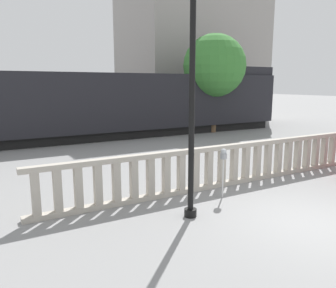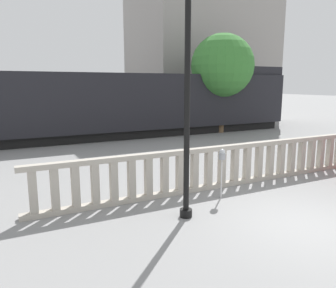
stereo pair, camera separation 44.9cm
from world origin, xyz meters
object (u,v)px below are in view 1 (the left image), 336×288
(parking_meter, at_px, (224,157))
(train_near, at_px, (85,105))
(lamppost, at_px, (192,67))
(tree_left, at_px, (214,66))
(train_far, at_px, (98,96))

(parking_meter, xyz_separation_m, train_near, (-0.75, 12.15, 0.85))
(lamppost, height_order, tree_left, lamppost)
(parking_meter, distance_m, tree_left, 13.90)
(train_near, height_order, train_far, train_near)
(lamppost, relative_size, train_near, 0.25)
(lamppost, height_order, train_near, lamppost)
(lamppost, bearing_deg, train_near, 86.15)
(parking_meter, bearing_deg, tree_left, 54.41)
(parking_meter, relative_size, tree_left, 0.22)
(parking_meter, xyz_separation_m, tree_left, (7.86, 10.98, 3.31))
(tree_left, bearing_deg, train_far, 98.39)
(train_near, bearing_deg, parking_meter, -86.45)
(lamppost, xyz_separation_m, train_near, (0.87, 12.90, -1.64))
(train_near, bearing_deg, tree_left, -7.74)
(train_far, bearing_deg, tree_left, -81.61)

